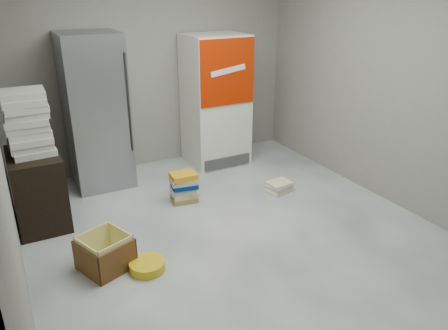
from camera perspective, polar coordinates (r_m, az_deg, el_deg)
The scene contains 10 objects.
ground at distance 4.46m, azimuth 2.77°, elevation -10.13°, with size 5.00×5.00×0.00m, color silver.
room_shell at distance 3.80m, azimuth 3.29°, elevation 13.34°, with size 4.04×5.04×2.82m.
steel_fridge at distance 5.63m, azimuth -16.39°, elevation 6.66°, with size 0.70×0.72×1.90m.
coke_cooler at distance 6.16m, azimuth -1.11°, elevation 8.44°, with size 0.80×0.73×1.80m.
wood_shelf at distance 5.03m, azimuth -23.09°, elevation -2.84°, with size 0.50×0.80×0.80m, color black.
supply_box_stack at distance 4.79m, azimuth -24.30°, elevation 5.05°, with size 0.44×0.45×0.65m.
phonebook_stack_main at distance 5.20m, azimuth -5.29°, elevation -2.89°, with size 0.34×0.30×0.36m.
phonebook_stack_side at distance 5.50m, azimuth 7.16°, elevation -2.84°, with size 0.34×0.28×0.13m.
cardboard_box at distance 4.18m, azimuth -15.23°, elevation -11.24°, with size 0.53×0.53×0.33m.
bucket_lid at distance 4.12m, azimuth -9.99°, elevation -12.82°, with size 0.32×0.32×0.09m, color gold.
Camera 1 is at (-1.94, -3.21, 2.40)m, focal length 35.00 mm.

